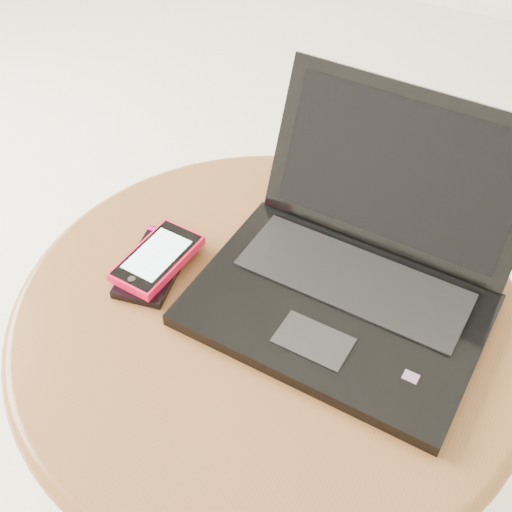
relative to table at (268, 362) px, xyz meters
The scene contains 4 objects.
table is the anchor object (origin of this frame).
laptop 0.18m from the table, 45.69° to the left, with size 0.34×0.32×0.21m.
phone_black 0.19m from the table, behind, with size 0.09×0.13×0.01m.
phone_pink 0.20m from the table, behind, with size 0.07×0.12×0.01m.
Camera 1 is at (0.24, -0.42, 1.11)m, focal length 46.91 mm.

